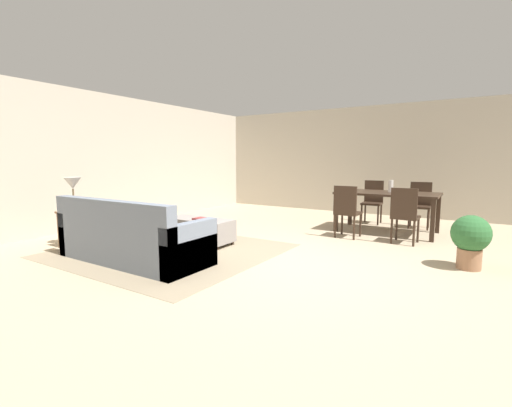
{
  "coord_description": "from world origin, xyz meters",
  "views": [
    {
      "loc": [
        2.06,
        -4.11,
        1.36
      ],
      "look_at": [
        -1.11,
        0.87,
        0.63
      ],
      "focal_mm": 24.76,
      "sensor_mm": 36.0,
      "label": 1
    }
  ],
  "objects_px": {
    "ottoman_table": "(199,229)",
    "side_table": "(75,219)",
    "couch": "(131,239)",
    "dining_chair_near_left": "(347,209)",
    "potted_plant": "(471,238)",
    "dining_table": "(387,197)",
    "dining_chair_near_right": "(405,212)",
    "dining_chair_far_right": "(420,202)",
    "book_on_ottoman": "(202,219)",
    "dining_chair_far_left": "(373,199)",
    "vase_centerpiece": "(391,186)",
    "table_lamp": "(73,185)"
  },
  "relations": [
    {
      "from": "ottoman_table",
      "to": "side_table",
      "type": "distance_m",
      "value": 1.92
    },
    {
      "from": "couch",
      "to": "ottoman_table",
      "type": "xyz_separation_m",
      "value": [
        0.06,
        1.28,
        -0.06
      ]
    },
    {
      "from": "ottoman_table",
      "to": "dining_chair_near_left",
      "type": "height_order",
      "value": "dining_chair_near_left"
    },
    {
      "from": "couch",
      "to": "potted_plant",
      "type": "xyz_separation_m",
      "value": [
        3.86,
        2.04,
        0.1
      ]
    },
    {
      "from": "dining_table",
      "to": "dining_chair_near_right",
      "type": "relative_size",
      "value": 1.94
    },
    {
      "from": "potted_plant",
      "to": "ottoman_table",
      "type": "bearing_deg",
      "value": -168.69
    },
    {
      "from": "dining_chair_far_right",
      "to": "book_on_ottoman",
      "type": "bearing_deg",
      "value": -127.87
    },
    {
      "from": "dining_chair_far_left",
      "to": "dining_chair_near_right",
      "type": "bearing_deg",
      "value": -61.43
    },
    {
      "from": "dining_chair_near_right",
      "to": "vase_centerpiece",
      "type": "bearing_deg",
      "value": 115.19
    },
    {
      "from": "dining_chair_near_right",
      "to": "dining_chair_far_right",
      "type": "bearing_deg",
      "value": 89.93
    },
    {
      "from": "couch",
      "to": "potted_plant",
      "type": "distance_m",
      "value": 4.37
    },
    {
      "from": "potted_plant",
      "to": "dining_table",
      "type": "bearing_deg",
      "value": 127.57
    },
    {
      "from": "dining_chair_near_right",
      "to": "table_lamp",
      "type": "bearing_deg",
      "value": -145.5
    },
    {
      "from": "side_table",
      "to": "table_lamp",
      "type": "relative_size",
      "value": 1.09
    },
    {
      "from": "table_lamp",
      "to": "dining_chair_near_right",
      "type": "bearing_deg",
      "value": 34.5
    },
    {
      "from": "side_table",
      "to": "dining_chair_near_right",
      "type": "distance_m",
      "value": 5.24
    },
    {
      "from": "table_lamp",
      "to": "potted_plant",
      "type": "bearing_deg",
      "value": 20.76
    },
    {
      "from": "ottoman_table",
      "to": "potted_plant",
      "type": "height_order",
      "value": "potted_plant"
    },
    {
      "from": "couch",
      "to": "dining_chair_near_right",
      "type": "xyz_separation_m",
      "value": [
        2.92,
        3.01,
        0.22
      ]
    },
    {
      "from": "dining_chair_far_right",
      "to": "dining_chair_far_left",
      "type": "bearing_deg",
      "value": 176.84
    },
    {
      "from": "ottoman_table",
      "to": "book_on_ottoman",
      "type": "bearing_deg",
      "value": -28.82
    },
    {
      "from": "side_table",
      "to": "vase_centerpiece",
      "type": "distance_m",
      "value": 5.5
    },
    {
      "from": "dining_chair_near_left",
      "to": "book_on_ottoman",
      "type": "height_order",
      "value": "dining_chair_near_left"
    },
    {
      "from": "potted_plant",
      "to": "table_lamp",
      "type": "bearing_deg",
      "value": -159.24
    },
    {
      "from": "ottoman_table",
      "to": "book_on_ottoman",
      "type": "xyz_separation_m",
      "value": [
        0.14,
        -0.08,
        0.19
      ]
    },
    {
      "from": "book_on_ottoman",
      "to": "potted_plant",
      "type": "height_order",
      "value": "potted_plant"
    },
    {
      "from": "dining_table",
      "to": "couch",
      "type": "bearing_deg",
      "value": -122.6
    },
    {
      "from": "dining_chair_near_left",
      "to": "dining_chair_far_left",
      "type": "xyz_separation_m",
      "value": [
        -0.01,
        1.79,
        0.0
      ]
    },
    {
      "from": "table_lamp",
      "to": "book_on_ottoman",
      "type": "distance_m",
      "value": 2.05
    },
    {
      "from": "table_lamp",
      "to": "side_table",
      "type": "bearing_deg",
      "value": 0.0
    },
    {
      "from": "dining_chair_far_left",
      "to": "vase_centerpiece",
      "type": "relative_size",
      "value": 4.06
    },
    {
      "from": "couch",
      "to": "potted_plant",
      "type": "bearing_deg",
      "value": 27.8
    },
    {
      "from": "dining_chair_near_left",
      "to": "dining_chair_near_right",
      "type": "xyz_separation_m",
      "value": [
        0.94,
        0.05,
        0.0
      ]
    },
    {
      "from": "dining_table",
      "to": "dining_chair_far_right",
      "type": "bearing_deg",
      "value": 61.34
    },
    {
      "from": "ottoman_table",
      "to": "dining_chair_near_right",
      "type": "xyz_separation_m",
      "value": [
        2.86,
        1.73,
        0.29
      ]
    },
    {
      "from": "dining_chair_near_right",
      "to": "dining_chair_far_left",
      "type": "distance_m",
      "value": 1.98
    },
    {
      "from": "ottoman_table",
      "to": "dining_chair_far_right",
      "type": "distance_m",
      "value": 4.47
    },
    {
      "from": "ottoman_table",
      "to": "table_lamp",
      "type": "distance_m",
      "value": 2.05
    },
    {
      "from": "table_lamp",
      "to": "dining_chair_far_left",
      "type": "xyz_separation_m",
      "value": [
        3.37,
        4.71,
        -0.46
      ]
    },
    {
      "from": "side_table",
      "to": "dining_chair_far_left",
      "type": "height_order",
      "value": "dining_chair_far_left"
    },
    {
      "from": "dining_table",
      "to": "dining_chair_far_left",
      "type": "bearing_deg",
      "value": 118.62
    },
    {
      "from": "book_on_ottoman",
      "to": "ottoman_table",
      "type": "bearing_deg",
      "value": 151.18
    },
    {
      "from": "side_table",
      "to": "potted_plant",
      "type": "height_order",
      "value": "potted_plant"
    },
    {
      "from": "couch",
      "to": "dining_chair_near_left",
      "type": "xyz_separation_m",
      "value": [
        1.98,
        2.96,
        0.22
      ]
    },
    {
      "from": "couch",
      "to": "ottoman_table",
      "type": "distance_m",
      "value": 1.28
    },
    {
      "from": "side_table",
      "to": "dining_table",
      "type": "bearing_deg",
      "value": 44.63
    },
    {
      "from": "couch",
      "to": "dining_chair_far_right",
      "type": "xyz_separation_m",
      "value": [
        2.93,
        4.7,
        0.22
      ]
    },
    {
      "from": "dining_table",
      "to": "dining_chair_far_left",
      "type": "relative_size",
      "value": 1.94
    },
    {
      "from": "table_lamp",
      "to": "potted_plant",
      "type": "xyz_separation_m",
      "value": [
        5.26,
        1.99,
        -0.59
      ]
    },
    {
      "from": "ottoman_table",
      "to": "dining_table",
      "type": "distance_m",
      "value": 3.55
    }
  ]
}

